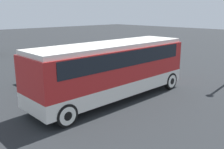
# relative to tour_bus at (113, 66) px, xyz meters

# --- Properties ---
(ground_plane) EXTENTS (120.00, 120.00, 0.00)m
(ground_plane) POSITION_rel_tour_bus_xyz_m (-0.10, 0.00, -1.85)
(ground_plane) COLOR #26282B
(tour_bus) EXTENTS (9.48, 2.64, 3.09)m
(tour_bus) POSITION_rel_tour_bus_xyz_m (0.00, 0.00, 0.00)
(tour_bus) COLOR silver
(tour_bus) RESTS_ON ground_plane
(parked_car_near) EXTENTS (4.04, 1.91, 1.33)m
(parked_car_near) POSITION_rel_tour_bus_xyz_m (4.96, 4.72, -1.18)
(parked_car_near) COLOR maroon
(parked_car_near) RESTS_ON ground_plane
(parked_car_mid) EXTENTS (4.09, 1.80, 1.52)m
(parked_car_mid) POSITION_rel_tour_bus_xyz_m (4.65, 7.36, -1.11)
(parked_car_mid) COLOR silver
(parked_car_mid) RESTS_ON ground_plane
(parked_car_far) EXTENTS (4.68, 1.90, 1.48)m
(parked_car_far) POSITION_rel_tour_bus_xyz_m (-0.23, 5.69, -1.13)
(parked_car_far) COLOR #2D5638
(parked_car_far) RESTS_ON ground_plane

